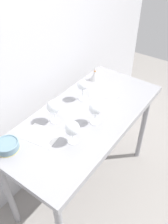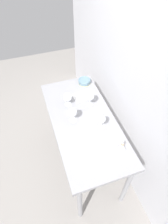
{
  "view_description": "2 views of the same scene",
  "coord_description": "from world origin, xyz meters",
  "px_view_note": "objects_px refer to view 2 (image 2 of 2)",
  "views": [
    {
      "loc": [
        -1.12,
        -0.79,
        2.05
      ],
      "look_at": [
        -0.08,
        -0.05,
        1.0
      ],
      "focal_mm": 38.02,
      "sensor_mm": 36.0,
      "label": 1
    },
    {
      "loc": [
        1.22,
        -0.41,
        2.45
      ],
      "look_at": [
        -0.04,
        0.02,
        0.98
      ],
      "focal_mm": 30.54,
      "sensor_mm": 36.0,
      "label": 2
    }
  ],
  "objects_px": {
    "wine_glass_near_left": "(68,97)",
    "wine_glass_far_right": "(102,119)",
    "wine_glass_near_center": "(72,113)",
    "tasting_bowl": "(84,81)",
    "tasting_sheet_lower": "(99,143)",
    "wine_glass_far_left": "(90,97)",
    "tasting_sheet_upper": "(83,96)",
    "decanter_funnel": "(122,147)"
  },
  "relations": [
    {
      "from": "tasting_sheet_lower",
      "to": "tasting_bowl",
      "type": "relative_size",
      "value": 1.54
    },
    {
      "from": "tasting_sheet_lower",
      "to": "tasting_bowl",
      "type": "bearing_deg",
      "value": 131.71
    },
    {
      "from": "wine_glass_far_left",
      "to": "wine_glass_near_left",
      "type": "bearing_deg",
      "value": -110.21
    },
    {
      "from": "tasting_bowl",
      "to": "decanter_funnel",
      "type": "xyz_separation_m",
      "value": [
        1.02,
        0.01,
        0.02
      ]
    },
    {
      "from": "wine_glass_near_left",
      "to": "tasting_bowl",
      "type": "distance_m",
      "value": 0.43
    },
    {
      "from": "wine_glass_near_center",
      "to": "tasting_sheet_upper",
      "type": "relative_size",
      "value": 0.75
    },
    {
      "from": "wine_glass_near_center",
      "to": "wine_glass_near_left",
      "type": "distance_m",
      "value": 0.24
    },
    {
      "from": "wine_glass_near_center",
      "to": "wine_glass_near_left",
      "type": "relative_size",
      "value": 1.05
    },
    {
      "from": "wine_glass_far_right",
      "to": "tasting_sheet_upper",
      "type": "distance_m",
      "value": 0.52
    },
    {
      "from": "tasting_sheet_lower",
      "to": "tasting_bowl",
      "type": "xyz_separation_m",
      "value": [
        -0.9,
        0.16,
        0.03
      ]
    },
    {
      "from": "tasting_sheet_upper",
      "to": "tasting_bowl",
      "type": "relative_size",
      "value": 1.49
    },
    {
      "from": "tasting_sheet_lower",
      "to": "wine_glass_far_left",
      "type": "bearing_deg",
      "value": 131.79
    },
    {
      "from": "wine_glass_far_right",
      "to": "tasting_sheet_lower",
      "type": "distance_m",
      "value": 0.23
    },
    {
      "from": "wine_glass_far_left",
      "to": "wine_glass_far_right",
      "type": "bearing_deg",
      "value": -0.54
    },
    {
      "from": "wine_glass_near_left",
      "to": "tasting_sheet_upper",
      "type": "distance_m",
      "value": 0.25
    },
    {
      "from": "wine_glass_far_left",
      "to": "tasting_bowl",
      "type": "relative_size",
      "value": 1.17
    },
    {
      "from": "wine_glass_near_center",
      "to": "tasting_sheet_lower",
      "type": "relative_size",
      "value": 0.73
    },
    {
      "from": "decanter_funnel",
      "to": "tasting_bowl",
      "type": "bearing_deg",
      "value": -179.33
    },
    {
      "from": "wine_glass_far_right",
      "to": "decanter_funnel",
      "type": "distance_m",
      "value": 0.32
    },
    {
      "from": "wine_glass_near_left",
      "to": "wine_glass_near_center",
      "type": "bearing_deg",
      "value": -3.56
    },
    {
      "from": "wine_glass_near_left",
      "to": "wine_glass_far_right",
      "type": "height_order",
      "value": "wine_glass_far_right"
    },
    {
      "from": "decanter_funnel",
      "to": "wine_glass_near_center",
      "type": "bearing_deg",
      "value": -146.12
    },
    {
      "from": "wine_glass_near_center",
      "to": "wine_glass_near_left",
      "type": "bearing_deg",
      "value": 176.44
    },
    {
      "from": "wine_glass_far_left",
      "to": "tasting_bowl",
      "type": "bearing_deg",
      "value": 169.94
    },
    {
      "from": "wine_glass_far_left",
      "to": "tasting_bowl",
      "type": "distance_m",
      "value": 0.4
    },
    {
      "from": "tasting_sheet_lower",
      "to": "wine_glass_near_left",
      "type": "bearing_deg",
      "value": 154.77
    },
    {
      "from": "wine_glass_near_left",
      "to": "tasting_sheet_lower",
      "type": "relative_size",
      "value": 0.69
    },
    {
      "from": "wine_glass_near_left",
      "to": "wine_glass_far_right",
      "type": "xyz_separation_m",
      "value": [
        0.42,
        0.23,
        0.01
      ]
    },
    {
      "from": "tasting_sheet_upper",
      "to": "tasting_sheet_lower",
      "type": "xyz_separation_m",
      "value": [
        0.68,
        -0.06,
        0.0
      ]
    },
    {
      "from": "wine_glass_near_center",
      "to": "tasting_bowl",
      "type": "height_order",
      "value": "wine_glass_near_center"
    },
    {
      "from": "wine_glass_far_right",
      "to": "tasting_sheet_lower",
      "type": "xyz_separation_m",
      "value": [
        0.18,
        -0.09,
        -0.13
      ]
    },
    {
      "from": "tasting_sheet_lower",
      "to": "decanter_funnel",
      "type": "height_order",
      "value": "decanter_funnel"
    },
    {
      "from": "tasting_bowl",
      "to": "tasting_sheet_upper",
      "type": "bearing_deg",
      "value": -23.62
    },
    {
      "from": "wine_glass_near_left",
      "to": "decanter_funnel",
      "type": "height_order",
      "value": "wine_glass_near_left"
    },
    {
      "from": "decanter_funnel",
      "to": "tasting_sheet_upper",
      "type": "bearing_deg",
      "value": -172.59
    },
    {
      "from": "wine_glass_near_center",
      "to": "decanter_funnel",
      "type": "xyz_separation_m",
      "value": [
        0.48,
        0.32,
        -0.08
      ]
    },
    {
      "from": "wine_glass_near_left",
      "to": "tasting_bowl",
      "type": "xyz_separation_m",
      "value": [
        -0.3,
        0.3,
        -0.08
      ]
    },
    {
      "from": "wine_glass_far_left",
      "to": "tasting_sheet_lower",
      "type": "xyz_separation_m",
      "value": [
        0.52,
        -0.09,
        -0.13
      ]
    },
    {
      "from": "wine_glass_near_left",
      "to": "tasting_sheet_upper",
      "type": "bearing_deg",
      "value": 112.14
    },
    {
      "from": "wine_glass_near_center",
      "to": "wine_glass_near_left",
      "type": "height_order",
      "value": "wine_glass_near_center"
    },
    {
      "from": "wine_glass_far_left",
      "to": "tasting_sheet_lower",
      "type": "distance_m",
      "value": 0.54
    },
    {
      "from": "wine_glass_near_center",
      "to": "tasting_bowl",
      "type": "distance_m",
      "value": 0.63
    }
  ]
}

